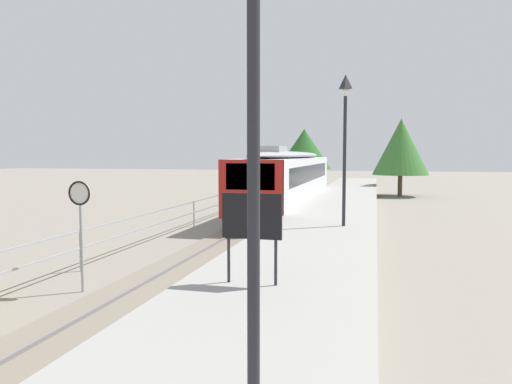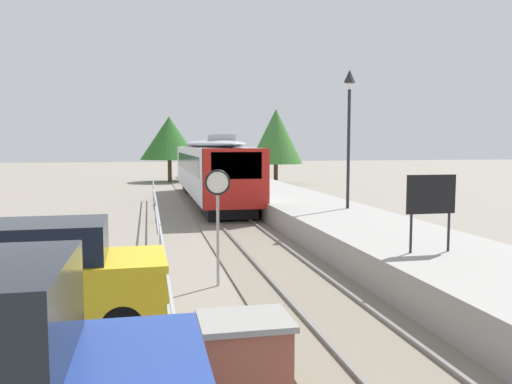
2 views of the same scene
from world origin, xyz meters
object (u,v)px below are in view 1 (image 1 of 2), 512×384
object	(u,v)px
platform_lamp_mid_platform	(345,121)
speed_limit_sign	(80,208)
platform_lamp_near_end	(253,24)
platform_notice_board	(252,219)
commuter_train	(288,176)

from	to	relation	value
platform_lamp_mid_platform	speed_limit_sign	distance (m)	9.44
platform_lamp_near_end	speed_limit_sign	xyz separation A→B (m)	(-6.02, 6.05, -2.50)
platform_notice_board	speed_limit_sign	distance (m)	4.95
platform_lamp_near_end	platform_notice_board	world-z (taller)	platform_lamp_near_end
speed_limit_sign	platform_lamp_near_end	bearing A→B (deg)	-45.13
platform_lamp_mid_platform	commuter_train	bearing A→B (deg)	110.06
commuter_train	speed_limit_sign	world-z (taller)	commuter_train
platform_lamp_near_end	speed_limit_sign	size ratio (longest dim) A/B	1.91
platform_lamp_mid_platform	platform_notice_board	xyz separation A→B (m)	(-1.25, -8.17, -2.44)
platform_lamp_near_end	platform_notice_board	size ratio (longest dim) A/B	2.97
platform_notice_board	platform_lamp_mid_platform	bearing A→B (deg)	81.28
platform_lamp_near_end	platform_notice_board	bearing A→B (deg)	104.90
commuter_train	platform_lamp_near_end	bearing A→B (deg)	-80.43
speed_limit_sign	platform_lamp_mid_platform	bearing A→B (deg)	48.60
platform_lamp_mid_platform	platform_notice_board	distance (m)	8.61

